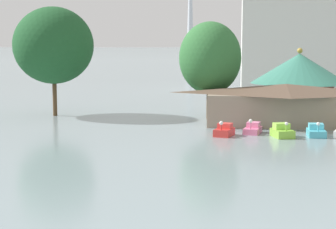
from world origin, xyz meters
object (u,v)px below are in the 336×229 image
object	(u,v)px
shoreline_tree_tall_left	(53,45)
shoreline_tree_mid	(210,58)
background_building_block	(323,36)
pedal_boat_cyan	(316,131)
pedal_boat_pink	(253,129)
pedal_boat_red	(224,131)
boathouse	(286,103)
pedal_boat_lime	(282,132)
green_roof_pavilion	(299,78)

from	to	relation	value
shoreline_tree_tall_left	shoreline_tree_mid	distance (m)	18.92
shoreline_tree_mid	background_building_block	distance (m)	45.44
pedal_boat_cyan	shoreline_tree_mid	world-z (taller)	shoreline_tree_mid
pedal_boat_pink	pedal_boat_red	bearing A→B (deg)	-42.78
boathouse	background_building_block	xyz separation A→B (m)	(10.55, 44.77, 7.79)
background_building_block	pedal_boat_lime	bearing A→B (deg)	-102.30
pedal_boat_red	shoreline_tree_mid	xyz separation A→B (m)	(-1.93, 11.81, 6.60)
pedal_boat_red	background_building_block	bearing A→B (deg)	178.30
pedal_boat_pink	green_roof_pavilion	bearing A→B (deg)	173.44
pedal_boat_cyan	background_building_block	xyz separation A→B (m)	(8.31, 52.22, 9.62)
pedal_boat_red	shoreline_tree_tall_left	size ratio (longest dim) A/B	0.21
pedal_boat_cyan	green_roof_pavilion	bearing A→B (deg)	179.00
pedal_boat_cyan	green_roof_pavilion	distance (m)	19.13
pedal_boat_cyan	boathouse	xyz separation A→B (m)	(-2.25, 7.45, 1.83)
background_building_block	pedal_boat_pink	bearing A→B (deg)	-105.58
pedal_boat_cyan	background_building_block	size ratio (longest dim) A/B	0.09
pedal_boat_lime	pedal_boat_cyan	distance (m)	3.38
pedal_boat_lime	shoreline_tree_tall_left	distance (m)	30.17
pedal_boat_cyan	shoreline_tree_mid	distance (m)	16.70
green_roof_pavilion	pedal_boat_pink	bearing A→B (deg)	-109.72
pedal_boat_red	green_roof_pavilion	bearing A→B (deg)	171.13
pedal_boat_pink	background_building_block	distance (m)	53.95
pedal_boat_red	pedal_boat_cyan	size ratio (longest dim) A/B	1.01
boathouse	background_building_block	distance (m)	46.65
pedal_boat_pink	shoreline_tree_mid	size ratio (longest dim) A/B	0.26
pedal_boat_lime	shoreline_tree_mid	xyz separation A→B (m)	(-7.38, 11.89, 6.56)
pedal_boat_cyan	boathouse	world-z (taller)	boathouse
pedal_boat_red	boathouse	distance (m)	10.62
pedal_boat_cyan	shoreline_tree_tall_left	xyz separation A→B (m)	(-29.50, 11.74, 8.04)
shoreline_tree_mid	background_building_block	bearing A→B (deg)	65.29
green_roof_pavilion	shoreline_tree_mid	distance (m)	13.70
boathouse	pedal_boat_lime	bearing A→B (deg)	-97.02
green_roof_pavilion	shoreline_tree_mid	bearing A→B (deg)	-145.07
green_roof_pavilion	shoreline_tree_mid	world-z (taller)	shoreline_tree_mid
pedal_boat_pink	boathouse	bearing A→B (deg)	162.92
pedal_boat_lime	background_building_block	world-z (taller)	background_building_block
pedal_boat_pink	shoreline_tree_tall_left	bearing A→B (deg)	-101.15
pedal_boat_lime	boathouse	xyz separation A→B (m)	(1.02, 8.30, 1.78)
boathouse	shoreline_tree_tall_left	distance (m)	28.27
pedal_boat_red	pedal_boat_cyan	world-z (taller)	pedal_boat_red
pedal_boat_lime	green_roof_pavilion	size ratio (longest dim) A/B	0.23
pedal_boat_cyan	boathouse	bearing A→B (deg)	-163.10
green_roof_pavilion	boathouse	bearing A→B (deg)	-103.06
pedal_boat_lime	pedal_boat_red	bearing A→B (deg)	-106.98
pedal_boat_lime	background_building_block	xyz separation A→B (m)	(11.57, 53.07, 9.58)
boathouse	pedal_boat_pink	bearing A→B (deg)	-120.24
boathouse	green_roof_pavilion	distance (m)	11.76
pedal_boat_red	boathouse	xyz separation A→B (m)	(6.47, 8.22, 1.82)
pedal_boat_cyan	green_roof_pavilion	xyz separation A→B (m)	(0.37, 18.72, 3.91)
pedal_boat_cyan	background_building_block	world-z (taller)	background_building_block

